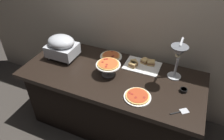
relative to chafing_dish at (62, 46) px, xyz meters
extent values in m
plane|color=#38332D|center=(0.63, -0.06, -0.92)|extent=(8.00, 8.00, 0.00)
cube|color=tan|center=(0.63, 0.44, 0.28)|extent=(4.40, 0.04, 2.40)
cube|color=black|center=(0.63, -0.06, -0.18)|extent=(1.90, 0.84, 0.05)
cube|color=black|center=(0.63, -0.06, -0.56)|extent=(1.75, 0.74, 0.71)
cylinder|color=#B7BABF|center=(-0.13, -0.10, -0.14)|extent=(0.01, 0.01, 0.04)
cylinder|color=#B7BABF|center=(0.13, -0.10, -0.14)|extent=(0.01, 0.01, 0.04)
cylinder|color=#B7BABF|center=(-0.13, 0.10, -0.14)|extent=(0.01, 0.01, 0.04)
cylinder|color=#B7BABF|center=(0.13, 0.10, -0.14)|extent=(0.01, 0.01, 0.04)
cube|color=#B7BABF|center=(0.00, 0.00, -0.05)|extent=(0.32, 0.26, 0.13)
ellipsoid|color=#B7BABF|center=(0.00, 0.00, 0.06)|extent=(0.31, 0.25, 0.14)
cylinder|color=#B7BABF|center=(1.24, 0.15, -0.15)|extent=(0.14, 0.14, 0.01)
cylinder|color=#B7BABF|center=(1.24, 0.15, 0.07)|extent=(0.02, 0.02, 0.43)
cylinder|color=#B7BABF|center=(1.24, 0.07, 0.29)|extent=(0.02, 0.16, 0.02)
cone|color=#595B60|center=(1.24, 0.00, 0.24)|extent=(0.15, 0.15, 0.10)
sphere|color=#F9EAB2|center=(1.24, 0.00, 0.20)|extent=(0.04, 0.04, 0.04)
cylinder|color=white|center=(0.50, 0.23, -0.15)|extent=(0.26, 0.26, 0.01)
cylinder|color=#DBA856|center=(0.50, 0.23, -0.14)|extent=(0.21, 0.21, 0.01)
cylinder|color=#C65628|center=(0.50, 0.23, -0.13)|extent=(0.19, 0.19, 0.00)
cylinder|color=maroon|center=(0.53, 0.22, -0.13)|extent=(0.02, 0.02, 0.00)
cylinder|color=maroon|center=(0.53, 0.20, -0.13)|extent=(0.02, 0.02, 0.00)
cylinder|color=maroon|center=(0.48, 0.30, -0.13)|extent=(0.02, 0.02, 0.00)
cylinder|color=maroon|center=(0.53, 0.20, -0.13)|extent=(0.02, 0.02, 0.00)
cylinder|color=white|center=(0.99, -0.29, -0.15)|extent=(0.25, 0.25, 0.01)
cylinder|color=#DBA856|center=(0.99, -0.29, -0.14)|extent=(0.22, 0.22, 0.01)
cylinder|color=#AD3D1E|center=(0.99, -0.29, -0.13)|extent=(0.19, 0.19, 0.00)
cylinder|color=maroon|center=(0.94, -0.29, -0.13)|extent=(0.02, 0.02, 0.00)
cylinder|color=maroon|center=(1.05, -0.29, -0.13)|extent=(0.02, 0.02, 0.00)
cylinder|color=maroon|center=(0.91, -0.28, -0.13)|extent=(0.02, 0.02, 0.00)
cylinder|color=maroon|center=(0.98, -0.32, -0.13)|extent=(0.02, 0.02, 0.00)
cylinder|color=#595B60|center=(0.60, -0.08, -0.10)|extent=(0.02, 0.02, 0.12)
cylinder|color=#595B60|center=(0.60, -0.08, -0.15)|extent=(0.14, 0.14, 0.01)
cylinder|color=white|center=(0.60, -0.08, -0.04)|extent=(0.25, 0.25, 0.01)
cylinder|color=gold|center=(0.60, -0.08, -0.02)|extent=(0.22, 0.22, 0.01)
cylinder|color=#C65628|center=(0.60, -0.08, -0.02)|extent=(0.19, 0.19, 0.00)
cylinder|color=maroon|center=(0.55, -0.09, -0.01)|extent=(0.02, 0.02, 0.00)
cylinder|color=maroon|center=(0.54, -0.03, -0.01)|extent=(0.02, 0.02, 0.00)
cylinder|color=maroon|center=(0.60, -0.11, -0.01)|extent=(0.02, 0.02, 0.00)
cylinder|color=maroon|center=(0.61, -0.15, -0.01)|extent=(0.02, 0.02, 0.00)
cylinder|color=maroon|center=(0.56, -0.02, -0.01)|extent=(0.02, 0.02, 0.00)
cube|color=white|center=(0.89, 0.20, -0.15)|extent=(0.38, 0.27, 0.01)
cube|color=tan|center=(0.97, 0.25, -0.14)|extent=(0.09, 0.08, 0.02)
cube|color=brown|center=(0.97, 0.25, -0.12)|extent=(0.09, 0.08, 0.01)
cube|color=tan|center=(0.97, 0.25, -0.11)|extent=(0.09, 0.08, 0.02)
cube|color=tan|center=(0.80, 0.14, -0.14)|extent=(0.09, 0.08, 0.02)
cube|color=brown|center=(0.80, 0.14, -0.12)|extent=(0.09, 0.08, 0.01)
cube|color=tan|center=(0.80, 0.14, -0.11)|extent=(0.09, 0.08, 0.02)
cube|color=tan|center=(0.89, 0.26, -0.14)|extent=(0.08, 0.09, 0.02)
cube|color=brown|center=(0.89, 0.26, -0.12)|extent=(0.08, 0.09, 0.01)
cube|color=tan|center=(0.89, 0.26, -0.11)|extent=(0.08, 0.09, 0.02)
cube|color=tan|center=(0.80, 0.18, -0.14)|extent=(0.10, 0.10, 0.02)
cube|color=brown|center=(0.80, 0.18, -0.12)|extent=(0.10, 0.10, 0.01)
cube|color=tan|center=(0.80, 0.18, -0.11)|extent=(0.10, 0.10, 0.02)
cylinder|color=black|center=(1.36, -0.04, -0.14)|extent=(0.07, 0.07, 0.03)
cylinder|color=#562D14|center=(1.36, -0.04, -0.13)|extent=(0.06, 0.06, 0.01)
cube|color=#B7BABF|center=(1.40, -0.28, -0.16)|extent=(0.09, 0.09, 0.00)
cylinder|color=black|center=(1.34, -0.34, -0.15)|extent=(0.09, 0.07, 0.01)
camera|label=1|loc=(1.32, -1.64, 1.20)|focal=33.61mm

